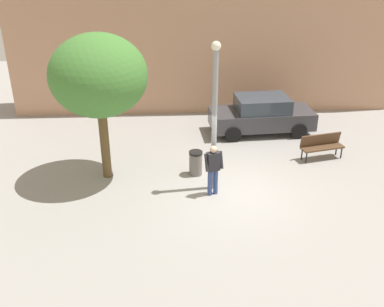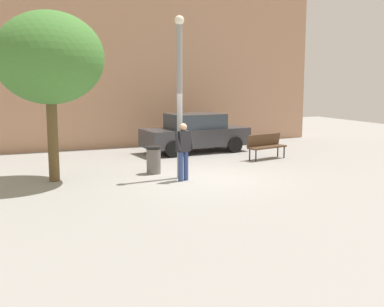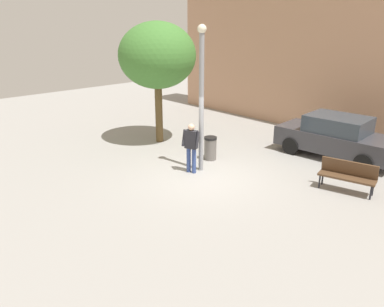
{
  "view_description": "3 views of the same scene",
  "coord_description": "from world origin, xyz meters",
  "px_view_note": "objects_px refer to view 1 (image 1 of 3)",
  "views": [
    {
      "loc": [
        -1.85,
        -12.02,
        7.16
      ],
      "look_at": [
        -1.16,
        0.77,
        1.04
      ],
      "focal_mm": 41.24,
      "sensor_mm": 36.0,
      "label": 1
    },
    {
      "loc": [
        -5.7,
        -12.89,
        2.94
      ],
      "look_at": [
        -0.16,
        0.23,
        0.73
      ],
      "focal_mm": 45.56,
      "sensor_mm": 36.0,
      "label": 2
    },
    {
      "loc": [
        8.22,
        -8.17,
        4.86
      ],
      "look_at": [
        -0.48,
        -0.09,
        0.69
      ],
      "focal_mm": 36.07,
      "sensor_mm": 36.0,
      "label": 3
    }
  ],
  "objects_px": {
    "person_by_lamppost": "(213,167)",
    "plaza_tree": "(99,76)",
    "park_bench": "(322,144)",
    "lamppost": "(215,112)",
    "trash_bin": "(196,163)",
    "parked_car_charcoal": "(261,115)"
  },
  "relations": [
    {
      "from": "plaza_tree",
      "to": "park_bench",
      "type": "bearing_deg",
      "value": 7.35
    },
    {
      "from": "park_bench",
      "to": "trash_bin",
      "type": "bearing_deg",
      "value": -167.66
    },
    {
      "from": "person_by_lamppost",
      "to": "plaza_tree",
      "type": "distance_m",
      "value": 4.49
    },
    {
      "from": "person_by_lamppost",
      "to": "park_bench",
      "type": "bearing_deg",
      "value": 29.47
    },
    {
      "from": "person_by_lamppost",
      "to": "parked_car_charcoal",
      "type": "height_order",
      "value": "person_by_lamppost"
    },
    {
      "from": "person_by_lamppost",
      "to": "trash_bin",
      "type": "xyz_separation_m",
      "value": [
        -0.45,
        1.36,
        -0.54
      ]
    },
    {
      "from": "lamppost",
      "to": "trash_bin",
      "type": "bearing_deg",
      "value": 117.57
    },
    {
      "from": "person_by_lamppost",
      "to": "park_bench",
      "type": "relative_size",
      "value": 1.0
    },
    {
      "from": "lamppost",
      "to": "person_by_lamppost",
      "type": "relative_size",
      "value": 2.82
    },
    {
      "from": "park_bench",
      "to": "trash_bin",
      "type": "xyz_separation_m",
      "value": [
        -4.66,
        -1.02,
        -0.12
      ]
    },
    {
      "from": "trash_bin",
      "to": "plaza_tree",
      "type": "bearing_deg",
      "value": 179.4
    },
    {
      "from": "lamppost",
      "to": "trash_bin",
      "type": "distance_m",
      "value": 2.43
    },
    {
      "from": "person_by_lamppost",
      "to": "trash_bin",
      "type": "distance_m",
      "value": 1.53
    },
    {
      "from": "lamppost",
      "to": "parked_car_charcoal",
      "type": "xyz_separation_m",
      "value": [
        2.44,
        4.52,
        -1.83
      ]
    },
    {
      "from": "person_by_lamppost",
      "to": "parked_car_charcoal",
      "type": "bearing_deg",
      "value": 63.21
    },
    {
      "from": "lamppost",
      "to": "parked_car_charcoal",
      "type": "relative_size",
      "value": 1.09
    },
    {
      "from": "trash_bin",
      "to": "park_bench",
      "type": "bearing_deg",
      "value": 12.34
    },
    {
      "from": "park_bench",
      "to": "lamppost",
      "type": "bearing_deg",
      "value": -154.58
    },
    {
      "from": "trash_bin",
      "to": "person_by_lamppost",
      "type": "bearing_deg",
      "value": -71.61
    },
    {
      "from": "park_bench",
      "to": "plaza_tree",
      "type": "height_order",
      "value": "plaza_tree"
    },
    {
      "from": "lamppost",
      "to": "trash_bin",
      "type": "xyz_separation_m",
      "value": [
        -0.5,
        0.96,
        -2.17
      ]
    },
    {
      "from": "person_by_lamppost",
      "to": "trash_bin",
      "type": "bearing_deg",
      "value": 108.39
    }
  ]
}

